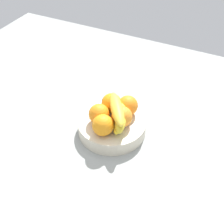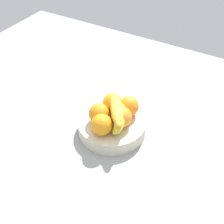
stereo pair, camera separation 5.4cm
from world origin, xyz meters
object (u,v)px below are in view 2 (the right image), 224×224
(fruit_bowl, at_px, (112,126))
(orange_front_left, at_px, (99,113))
(orange_front_right, at_px, (102,125))
(orange_back_right, at_px, (113,103))
(orange_back_left, at_px, (129,106))
(banana_bunch, at_px, (120,114))
(orange_center, at_px, (121,117))

(fruit_bowl, distance_m, orange_front_left, 0.07)
(orange_front_right, bearing_deg, orange_back_right, -78.19)
(orange_back_left, bearing_deg, orange_front_right, 75.22)
(orange_back_right, xyz_separation_m, banana_bunch, (-0.05, 0.04, 0.01))
(orange_front_right, height_order, orange_center, same)
(orange_back_left, height_order, orange_back_right, same)
(orange_center, bearing_deg, orange_front_right, 59.27)
(orange_front_left, height_order, orange_back_right, same)
(orange_center, bearing_deg, orange_back_right, -37.32)
(orange_front_right, xyz_separation_m, orange_back_left, (-0.03, -0.12, 0.00))
(orange_front_right, height_order, orange_back_right, same)
(orange_front_left, relative_size, orange_center, 1.00)
(fruit_bowl, height_order, orange_back_left, orange_back_left)
(banana_bunch, bearing_deg, orange_center, 151.42)
(orange_front_left, bearing_deg, orange_center, -163.15)
(fruit_bowl, bearing_deg, banana_bunch, -175.17)
(orange_back_left, bearing_deg, orange_back_right, 13.37)
(orange_center, bearing_deg, orange_front_left, 16.85)
(orange_center, distance_m, banana_bunch, 0.01)
(orange_back_left, bearing_deg, orange_center, 95.11)
(fruit_bowl, distance_m, orange_back_right, 0.08)
(orange_front_right, xyz_separation_m, orange_back_right, (0.02, -0.11, 0.00))
(orange_front_left, height_order, orange_front_right, same)
(fruit_bowl, distance_m, banana_bunch, 0.07)
(orange_front_left, xyz_separation_m, banana_bunch, (-0.07, -0.03, 0.01))
(fruit_bowl, height_order, orange_back_right, orange_back_right)
(fruit_bowl, xyz_separation_m, orange_back_right, (0.02, -0.05, 0.06))
(fruit_bowl, distance_m, orange_center, 0.07)
(orange_front_right, bearing_deg, fruit_bowl, -90.68)
(fruit_bowl, height_order, orange_front_right, orange_front_right)
(orange_center, height_order, orange_back_left, same)
(orange_front_left, relative_size, orange_front_right, 1.00)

